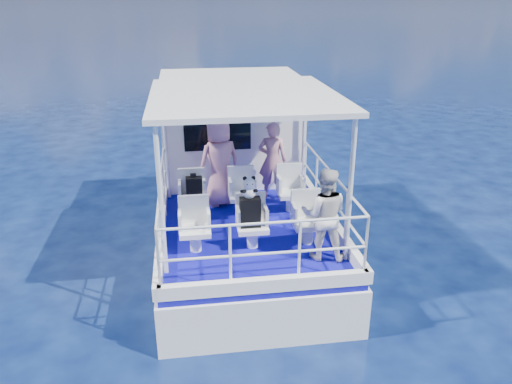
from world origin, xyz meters
TOP-DOWN VIEW (x-y plane):
  - ground at (0.00, 0.00)m, footprint 2000.00×2000.00m
  - hull at (0.00, 1.00)m, footprint 3.00×7.00m
  - deck at (0.00, 1.00)m, footprint 2.90×6.90m
  - cabin at (0.00, 2.30)m, footprint 2.85×2.00m
  - canopy at (0.00, -0.20)m, footprint 3.00×3.20m
  - canopy_posts at (0.00, -0.25)m, footprint 2.77×2.97m
  - railings at (0.00, -0.58)m, footprint 2.84×3.59m
  - seat_port_fwd at (-0.90, 0.20)m, footprint 0.48×0.46m
  - seat_center_fwd at (0.00, 0.20)m, footprint 0.48×0.46m
  - seat_stbd_fwd at (0.90, 0.20)m, footprint 0.48×0.46m
  - seat_port_aft at (-0.90, -1.10)m, footprint 0.48×0.46m
  - seat_center_aft at (0.00, -1.10)m, footprint 0.48×0.46m
  - seat_stbd_aft at (0.90, -1.10)m, footprint 0.48×0.46m
  - passenger_port_fwd at (-0.37, 0.70)m, footprint 0.75×0.65m
  - passenger_stbd_fwd at (0.67, 0.91)m, footprint 0.63×0.50m
  - passenger_stbd_aft at (1.01, -1.59)m, footprint 0.81×0.70m
  - backpack_port at (-0.86, 0.18)m, footprint 0.29×0.16m
  - backpack_center at (-0.04, -1.13)m, footprint 0.32×0.18m
  - compact_camera at (-0.87, 0.20)m, footprint 0.10×0.06m
  - panda at (-0.05, -1.12)m, footprint 0.23×0.19m

SIDE VIEW (x-z plane):
  - ground at x=0.00m, z-range 0.00..0.00m
  - hull at x=0.00m, z-range -0.80..0.80m
  - deck at x=0.00m, z-range 0.80..0.90m
  - seat_port_fwd at x=-0.90m, z-range 0.90..1.28m
  - seat_center_fwd at x=0.00m, z-range 0.90..1.28m
  - seat_stbd_fwd at x=0.90m, z-range 0.90..1.28m
  - seat_port_aft at x=-0.90m, z-range 0.90..1.28m
  - seat_center_aft at x=0.00m, z-range 0.90..1.28m
  - seat_stbd_aft at x=0.90m, z-range 0.90..1.28m
  - railings at x=0.00m, z-range 0.90..1.90m
  - backpack_port at x=-0.86m, z-range 1.28..1.66m
  - backpack_center at x=-0.04m, z-range 1.28..1.75m
  - passenger_stbd_aft at x=1.01m, z-range 0.90..2.34m
  - passenger_stbd_fwd at x=0.67m, z-range 0.90..2.42m
  - compact_camera at x=-0.87m, z-range 1.66..1.72m
  - passenger_port_fwd at x=-0.37m, z-range 0.90..2.60m
  - panda at x=-0.05m, z-range 1.75..2.10m
  - cabin at x=0.00m, z-range 0.90..3.10m
  - canopy_posts at x=0.00m, z-range 0.90..3.10m
  - canopy at x=0.00m, z-range 3.10..3.18m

